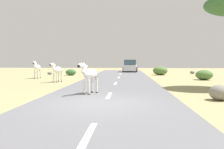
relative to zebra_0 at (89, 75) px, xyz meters
The scene contains 13 objects.
ground_plane 2.84m from the zebra_0, 73.37° to the right, with size 90.00×90.00×0.00m, color #998E60.
road 2.91m from the zebra_0, 68.52° to the right, with size 6.00×64.00×0.05m, color slate.
lane_markings 3.81m from the zebra_0, 74.21° to the right, with size 0.16×56.00×0.01m.
zebra_0 is the anchor object (origin of this frame).
zebra_1 7.67m from the zebra_0, 118.23° to the left, with size 0.74×1.61×1.55m.
zebra_2 12.46m from the zebra_0, 122.22° to the left, with size 0.49×1.76×1.66m.
car_0 23.49m from the zebra_0, 84.49° to the left, with size 2.20×4.43×1.74m.
bush_1 16.02m from the zebra_0, 106.59° to the left, with size 1.17×1.05×0.70m, color #386633.
bush_2 12.86m from the zebra_0, 48.67° to the left, with size 1.47×1.32×0.88m, color #4C7038.
bush_4 17.48m from the zebra_0, 71.18° to the left, with size 1.68×1.52×1.01m, color #4C7038.
rock_0 18.28m from the zebra_0, 114.09° to the left, with size 0.56×0.41×0.34m, color gray.
rock_1 5.92m from the zebra_0, 12.68° to the right, with size 0.84×0.89×0.66m, color gray.
rock_3 21.82m from the zebra_0, 62.61° to the left, with size 0.60×0.56×0.40m, color gray.
Camera 1 is at (1.10, -9.15, 1.68)m, focal length 38.82 mm.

